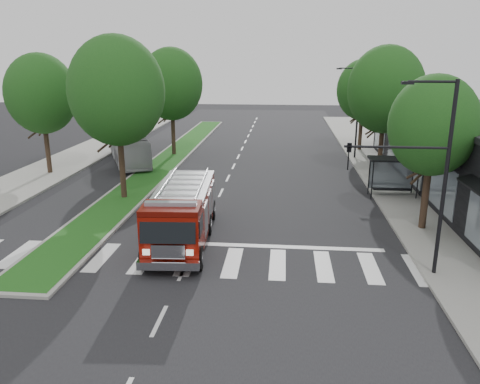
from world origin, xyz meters
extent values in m
plane|color=black|center=(0.00, 0.00, 0.00)|extent=(140.00, 140.00, 0.00)
cube|color=gray|center=(12.50, 10.00, 0.07)|extent=(5.00, 80.00, 0.15)
cube|color=gray|center=(-14.50, 10.00, 0.07)|extent=(5.00, 80.00, 0.15)
cube|color=gray|center=(-6.00, 18.00, 0.07)|extent=(3.00, 50.00, 0.14)
cube|color=#184814|center=(-6.00, 18.00, 0.14)|extent=(2.60, 49.50, 0.02)
cube|color=black|center=(17.00, 10.00, 2.50)|extent=(8.00, 30.00, 5.00)
cylinder|color=black|center=(9.80, 7.40, 1.25)|extent=(0.08, 0.08, 2.50)
cylinder|color=black|center=(12.60, 7.40, 1.25)|extent=(0.08, 0.08, 2.50)
cylinder|color=black|center=(9.80, 8.60, 1.25)|extent=(0.08, 0.08, 2.50)
cylinder|color=black|center=(12.60, 8.60, 1.25)|extent=(0.08, 0.08, 2.50)
cube|color=black|center=(11.20, 8.00, 2.55)|extent=(3.20, 1.60, 0.12)
cube|color=#8C99A5|center=(11.20, 8.70, 1.30)|extent=(2.80, 0.04, 1.80)
cube|color=black|center=(11.20, 8.00, 0.55)|extent=(2.40, 0.40, 0.08)
cylinder|color=black|center=(11.50, 2.00, 1.87)|extent=(0.36, 0.36, 3.74)
ellipsoid|color=#0F3711|center=(11.50, 2.00, 5.53)|extent=(4.40, 4.40, 5.06)
cylinder|color=black|center=(11.50, 14.00, 2.20)|extent=(0.36, 0.36, 4.40)
ellipsoid|color=#0F3711|center=(11.50, 14.00, 6.50)|extent=(5.60, 5.60, 6.44)
cylinder|color=black|center=(11.50, 24.00, 1.98)|extent=(0.36, 0.36, 3.96)
ellipsoid|color=#0F3711|center=(11.50, 24.00, 5.85)|extent=(5.00, 5.00, 5.75)
cylinder|color=black|center=(-6.00, 6.00, 2.31)|extent=(0.36, 0.36, 4.62)
ellipsoid|color=#0F3711|center=(-6.00, 6.00, 6.83)|extent=(5.80, 5.80, 6.67)
cylinder|color=black|center=(-6.00, 20.00, 2.20)|extent=(0.36, 0.36, 4.40)
ellipsoid|color=#0F3711|center=(-6.00, 20.00, 6.50)|extent=(5.60, 5.60, 6.44)
cylinder|color=black|center=(-14.00, 12.00, 2.09)|extent=(0.36, 0.36, 4.18)
ellipsoid|color=#0F3711|center=(-14.00, 12.00, 6.17)|extent=(5.20, 5.20, 5.98)
cylinder|color=black|center=(10.50, -3.50, 4.00)|extent=(0.16, 0.16, 8.00)
cylinder|color=black|center=(9.60, -3.50, 7.90)|extent=(1.80, 0.10, 0.10)
cube|color=black|center=(8.70, -3.50, 7.85)|extent=(0.45, 0.20, 0.12)
cylinder|color=black|center=(8.50, -3.50, 5.40)|extent=(4.00, 0.10, 0.10)
imported|color=black|center=(6.70, -3.50, 5.00)|extent=(0.18, 0.22, 1.10)
cylinder|color=black|center=(10.50, 20.00, 4.00)|extent=(0.16, 0.16, 8.00)
cylinder|color=black|center=(9.60, 20.00, 7.90)|extent=(1.80, 0.10, 0.10)
cube|color=black|center=(8.70, 20.00, 7.85)|extent=(0.45, 0.20, 0.12)
cube|color=#510A04|center=(-0.72, -0.59, 0.50)|extent=(3.01, 8.47, 0.25)
cube|color=maroon|center=(-0.77, 0.20, 1.54)|extent=(2.89, 6.49, 1.98)
cube|color=maroon|center=(-0.52, -3.66, 1.54)|extent=(2.59, 1.94, 2.08)
cube|color=#B2B2B7|center=(-0.77, 0.20, 2.58)|extent=(2.89, 6.49, 0.12)
cylinder|color=#B2B2B7|center=(-1.66, 0.14, 2.77)|extent=(0.49, 5.94, 0.10)
cylinder|color=#B2B2B7|center=(0.12, 0.26, 2.77)|extent=(0.49, 5.94, 0.10)
cube|color=silver|center=(-0.44, -4.79, 0.59)|extent=(2.59, 0.51, 0.35)
cube|color=#8C99A5|center=(-0.52, -3.66, 2.87)|extent=(2.20, 0.49, 0.18)
cylinder|color=black|center=(-1.64, -4.03, 0.54)|extent=(0.42, 1.11, 1.09)
cylinder|color=black|center=(0.64, -3.88, 0.54)|extent=(0.42, 1.11, 1.09)
cylinder|color=black|center=(-1.91, 0.13, 0.54)|extent=(0.42, 1.11, 1.09)
cylinder|color=black|center=(0.37, 0.27, 0.54)|extent=(0.42, 1.11, 1.09)
cylinder|color=black|center=(-2.06, 2.50, 0.54)|extent=(0.42, 1.11, 1.09)
cylinder|color=black|center=(0.21, 2.65, 0.54)|extent=(0.42, 1.11, 1.09)
imported|color=#A9A9AD|center=(-9.14, 16.62, 1.42)|extent=(6.44, 10.22, 2.83)
camera|label=1|loc=(4.13, -21.97, 8.76)|focal=35.00mm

